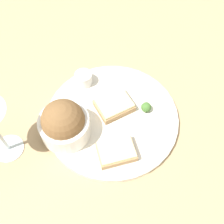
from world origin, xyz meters
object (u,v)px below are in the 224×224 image
at_px(cheese_toast_far, 116,151).
at_px(cheese_toast_near, 114,105).
at_px(sauce_ramekin, 83,78).
at_px(salad_bowl, 64,123).

bearing_deg(cheese_toast_far, cheese_toast_near, 62.76).
relative_size(sauce_ramekin, cheese_toast_far, 0.46).
bearing_deg(salad_bowl, cheese_toast_near, 2.63).
bearing_deg(cheese_toast_near, cheese_toast_far, -117.24).
bearing_deg(salad_bowl, sauce_ramekin, 47.99).
xyz_separation_m(salad_bowl, sauce_ramekin, (0.10, 0.12, -0.03)).
xyz_separation_m(sauce_ramekin, cheese_toast_far, (-0.03, -0.22, -0.01)).
bearing_deg(sauce_ramekin, cheese_toast_near, -74.34).
bearing_deg(cheese_toast_far, salad_bowl, 125.96).
bearing_deg(sauce_ramekin, salad_bowl, -132.01).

